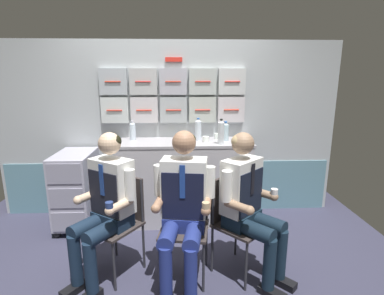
{
  "coord_description": "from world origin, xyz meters",
  "views": [
    {
      "loc": [
        0.14,
        -2.28,
        1.72
      ],
      "look_at": [
        0.25,
        0.3,
        1.1
      ],
      "focal_mm": 27.65,
      "sensor_mm": 36.0,
      "label": 1
    }
  ],
  "objects_px": {
    "crew_member_right": "(183,202)",
    "folding_chair_by_counter": "(233,213)",
    "folding_chair_left": "(121,213)",
    "crew_member_left": "(105,201)",
    "service_trolley": "(77,188)",
    "snack_banana": "(182,140)",
    "espresso_cup_small": "(181,140)",
    "folding_chair_right": "(186,215)",
    "crew_member_by_counter": "(249,200)",
    "water_bottle_clear": "(221,132)"
  },
  "relations": [
    {
      "from": "snack_banana",
      "to": "folding_chair_right",
      "type": "bearing_deg",
      "value": -88.71
    },
    {
      "from": "crew_member_left",
      "to": "crew_member_right",
      "type": "bearing_deg",
      "value": -8.53
    },
    {
      "from": "folding_chair_left",
      "to": "snack_banana",
      "type": "bearing_deg",
      "value": 58.73
    },
    {
      "from": "folding_chair_left",
      "to": "folding_chair_by_counter",
      "type": "relative_size",
      "value": 1.0
    },
    {
      "from": "crew_member_left",
      "to": "folding_chair_by_counter",
      "type": "relative_size",
      "value": 1.48
    },
    {
      "from": "crew_member_by_counter",
      "to": "water_bottle_clear",
      "type": "relative_size",
      "value": 4.52
    },
    {
      "from": "folding_chair_by_counter",
      "to": "crew_member_by_counter",
      "type": "height_order",
      "value": "crew_member_by_counter"
    },
    {
      "from": "folding_chair_left",
      "to": "crew_member_left",
      "type": "distance_m",
      "value": 0.24
    },
    {
      "from": "snack_banana",
      "to": "espresso_cup_small",
      "type": "bearing_deg",
      "value": -94.36
    },
    {
      "from": "folding_chair_right",
      "to": "crew_member_by_counter",
      "type": "height_order",
      "value": "crew_member_by_counter"
    },
    {
      "from": "folding_chair_right",
      "to": "snack_banana",
      "type": "xyz_separation_m",
      "value": [
        -0.02,
        0.99,
        0.47
      ]
    },
    {
      "from": "crew_member_right",
      "to": "folding_chair_by_counter",
      "type": "bearing_deg",
      "value": 21.94
    },
    {
      "from": "crew_member_by_counter",
      "to": "espresso_cup_small",
      "type": "xyz_separation_m",
      "value": [
        -0.57,
        0.92,
        0.33
      ]
    },
    {
      "from": "service_trolley",
      "to": "espresso_cup_small",
      "type": "relative_size",
      "value": 10.19
    },
    {
      "from": "water_bottle_clear",
      "to": "folding_chair_left",
      "type": "bearing_deg",
      "value": -143.04
    },
    {
      "from": "service_trolley",
      "to": "water_bottle_clear",
      "type": "distance_m",
      "value": 1.78
    },
    {
      "from": "folding_chair_by_counter",
      "to": "water_bottle_clear",
      "type": "xyz_separation_m",
      "value": [
        -0.01,
        0.8,
        0.59
      ]
    },
    {
      "from": "crew_member_left",
      "to": "water_bottle_clear",
      "type": "bearing_deg",
      "value": 39.08
    },
    {
      "from": "service_trolley",
      "to": "crew_member_left",
      "type": "height_order",
      "value": "crew_member_left"
    },
    {
      "from": "crew_member_right",
      "to": "crew_member_by_counter",
      "type": "xyz_separation_m",
      "value": [
        0.56,
        0.06,
        -0.02
      ]
    },
    {
      "from": "crew_member_left",
      "to": "folding_chair_by_counter",
      "type": "distance_m",
      "value": 1.11
    },
    {
      "from": "folding_chair_by_counter",
      "to": "snack_banana",
      "type": "xyz_separation_m",
      "value": [
        -0.45,
        0.97,
        0.47
      ]
    },
    {
      "from": "snack_banana",
      "to": "crew_member_left",
      "type": "bearing_deg",
      "value": -121.67
    },
    {
      "from": "crew_member_by_counter",
      "to": "espresso_cup_small",
      "type": "relative_size",
      "value": 14.77
    },
    {
      "from": "espresso_cup_small",
      "to": "crew_member_left",
      "type": "bearing_deg",
      "value": -125.61
    },
    {
      "from": "snack_banana",
      "to": "crew_member_by_counter",
      "type": "bearing_deg",
      "value": -62.85
    },
    {
      "from": "crew_member_by_counter",
      "to": "espresso_cup_small",
      "type": "bearing_deg",
      "value": 121.67
    },
    {
      "from": "folding_chair_left",
      "to": "crew_member_by_counter",
      "type": "bearing_deg",
      "value": -8.54
    },
    {
      "from": "water_bottle_clear",
      "to": "espresso_cup_small",
      "type": "bearing_deg",
      "value": 179.14
    },
    {
      "from": "crew_member_right",
      "to": "snack_banana",
      "type": "relative_size",
      "value": 7.58
    },
    {
      "from": "water_bottle_clear",
      "to": "snack_banana",
      "type": "distance_m",
      "value": 0.48
    },
    {
      "from": "folding_chair_left",
      "to": "folding_chair_by_counter",
      "type": "bearing_deg",
      "value": -2.88
    },
    {
      "from": "folding_chair_right",
      "to": "folding_chair_by_counter",
      "type": "height_order",
      "value": "same"
    },
    {
      "from": "crew_member_by_counter",
      "to": "snack_banana",
      "type": "bearing_deg",
      "value": 117.15
    },
    {
      "from": "folding_chair_left",
      "to": "folding_chair_right",
      "type": "bearing_deg",
      "value": -7.15
    },
    {
      "from": "crew_member_left",
      "to": "crew_member_by_counter",
      "type": "relative_size",
      "value": 1.0
    },
    {
      "from": "water_bottle_clear",
      "to": "espresso_cup_small",
      "type": "distance_m",
      "value": 0.46
    },
    {
      "from": "crew_member_right",
      "to": "water_bottle_clear",
      "type": "height_order",
      "value": "crew_member_right"
    },
    {
      "from": "folding_chair_right",
      "to": "espresso_cup_small",
      "type": "relative_size",
      "value": 9.95
    },
    {
      "from": "crew_member_left",
      "to": "espresso_cup_small",
      "type": "distance_m",
      "value": 1.14
    },
    {
      "from": "crew_member_right",
      "to": "folding_chair_by_counter",
      "type": "xyz_separation_m",
      "value": [
        0.45,
        0.18,
        -0.19
      ]
    },
    {
      "from": "service_trolley",
      "to": "crew_member_by_counter",
      "type": "distance_m",
      "value": 2.04
    },
    {
      "from": "folding_chair_left",
      "to": "water_bottle_clear",
      "type": "height_order",
      "value": "water_bottle_clear"
    },
    {
      "from": "folding_chair_by_counter",
      "to": "snack_banana",
      "type": "relative_size",
      "value": 5.01
    },
    {
      "from": "crew_member_left",
      "to": "water_bottle_clear",
      "type": "distance_m",
      "value": 1.46
    },
    {
      "from": "folding_chair_left",
      "to": "folding_chair_right",
      "type": "height_order",
      "value": "same"
    },
    {
      "from": "crew_member_left",
      "to": "crew_member_right",
      "type": "height_order",
      "value": "crew_member_right"
    },
    {
      "from": "crew_member_left",
      "to": "folding_chair_right",
      "type": "bearing_deg",
      "value": 5.15
    },
    {
      "from": "folding_chair_right",
      "to": "crew_member_by_counter",
      "type": "xyz_separation_m",
      "value": [
        0.53,
        -0.09,
        0.17
      ]
    },
    {
      "from": "service_trolley",
      "to": "folding_chair_by_counter",
      "type": "distance_m",
      "value": 1.88
    }
  ]
}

